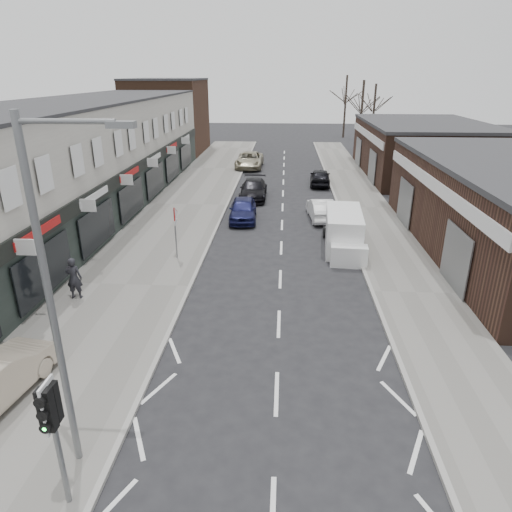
% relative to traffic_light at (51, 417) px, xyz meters
% --- Properties ---
extents(ground, '(160.00, 160.00, 0.00)m').
position_rel_traffic_light_xyz_m(ground, '(4.40, 2.02, -2.41)').
color(ground, black).
rests_on(ground, ground).
extents(pavement_left, '(5.50, 64.00, 0.12)m').
position_rel_traffic_light_xyz_m(pavement_left, '(-2.35, 24.02, -2.35)').
color(pavement_left, slate).
rests_on(pavement_left, ground).
extents(pavement_right, '(3.50, 64.00, 0.12)m').
position_rel_traffic_light_xyz_m(pavement_right, '(10.15, 24.02, -2.35)').
color(pavement_right, slate).
rests_on(pavement_right, ground).
extents(shop_terrace_left, '(8.00, 41.00, 7.10)m').
position_rel_traffic_light_xyz_m(shop_terrace_left, '(-9.10, 21.52, 1.14)').
color(shop_terrace_left, beige).
rests_on(shop_terrace_left, ground).
extents(brick_block_far, '(8.00, 10.00, 8.00)m').
position_rel_traffic_light_xyz_m(brick_block_far, '(-9.10, 47.02, 1.59)').
color(brick_block_far, '#462C1E').
rests_on(brick_block_far, ground).
extents(right_unit_far, '(10.00, 16.00, 4.50)m').
position_rel_traffic_light_xyz_m(right_unit_far, '(16.90, 36.02, -0.16)').
color(right_unit_far, '#3D251B').
rests_on(right_unit_far, ground).
extents(tree_far_a, '(3.60, 3.60, 8.00)m').
position_rel_traffic_light_xyz_m(tree_far_a, '(13.40, 50.02, -2.41)').
color(tree_far_a, '#382D26').
rests_on(tree_far_a, ground).
extents(tree_far_b, '(3.60, 3.60, 7.50)m').
position_rel_traffic_light_xyz_m(tree_far_b, '(15.90, 56.02, -2.41)').
color(tree_far_b, '#382D26').
rests_on(tree_far_b, ground).
extents(tree_far_c, '(3.60, 3.60, 8.50)m').
position_rel_traffic_light_xyz_m(tree_far_c, '(12.90, 62.02, -2.41)').
color(tree_far_c, '#382D26').
rests_on(tree_far_c, ground).
extents(traffic_light, '(0.28, 0.60, 3.10)m').
position_rel_traffic_light_xyz_m(traffic_light, '(0.00, 0.00, 0.00)').
color(traffic_light, slate).
rests_on(traffic_light, pavement_left).
extents(street_lamp, '(2.23, 0.22, 8.00)m').
position_rel_traffic_light_xyz_m(street_lamp, '(-0.13, 1.22, 2.20)').
color(street_lamp, slate).
rests_on(street_lamp, pavement_left).
extents(warning_sign, '(0.12, 0.80, 2.70)m').
position_rel_traffic_light_xyz_m(warning_sign, '(-0.76, 14.02, -0.21)').
color(warning_sign, slate).
rests_on(warning_sign, pavement_left).
extents(white_van, '(2.11, 5.22, 1.99)m').
position_rel_traffic_light_xyz_m(white_van, '(7.67, 16.11, -1.47)').
color(white_van, white).
rests_on(white_van, ground).
extents(pedestrian, '(0.67, 0.46, 1.76)m').
position_rel_traffic_light_xyz_m(pedestrian, '(-3.94, 9.41, -1.42)').
color(pedestrian, '#222227').
rests_on(pedestrian, pavement_left).
extents(parked_car_left_a, '(1.87, 4.22, 1.41)m').
position_rel_traffic_light_xyz_m(parked_car_left_a, '(1.91, 20.88, -1.71)').
color(parked_car_left_a, '#151843').
rests_on(parked_car_left_a, ground).
extents(parked_car_left_b, '(1.96, 4.76, 1.38)m').
position_rel_traffic_light_xyz_m(parked_car_left_b, '(2.20, 26.33, -1.73)').
color(parked_car_left_b, black).
rests_on(parked_car_left_b, ground).
extents(parked_car_left_c, '(2.60, 5.51, 1.52)m').
position_rel_traffic_light_xyz_m(parked_car_left_c, '(1.00, 38.17, -1.65)').
color(parked_car_left_c, '#A09880').
rests_on(parked_car_left_c, ground).
extents(parked_car_right_a, '(1.75, 4.12, 1.32)m').
position_rel_traffic_light_xyz_m(parked_car_right_a, '(6.87, 21.40, -1.75)').
color(parked_car_right_a, white).
rests_on(parked_car_right_a, ground).
extents(parked_car_right_b, '(1.84, 4.11, 1.37)m').
position_rel_traffic_light_xyz_m(parked_car_right_b, '(7.45, 30.95, -1.73)').
color(parked_car_right_b, black).
rests_on(parked_car_right_b, ground).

